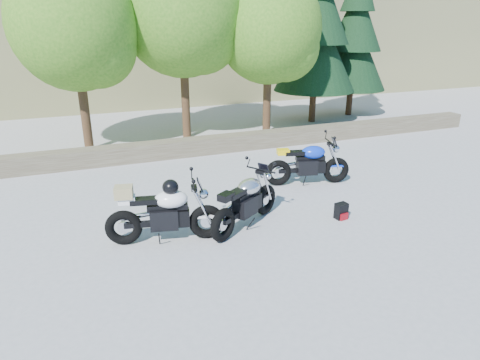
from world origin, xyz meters
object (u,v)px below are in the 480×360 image
at_px(silver_bike, 246,202).
at_px(blue_bike, 308,164).
at_px(white_bike, 164,212).
at_px(backpack, 341,211).

bearing_deg(silver_bike, blue_bike, 1.69).
bearing_deg(blue_bike, silver_bike, -131.65).
relative_size(silver_bike, blue_bike, 0.88).
xyz_separation_m(silver_bike, white_bike, (-1.62, -0.02, 0.07)).
xyz_separation_m(blue_bike, backpack, (-0.37, -2.02, -0.36)).
xyz_separation_m(silver_bike, blue_bike, (2.34, 1.62, 0.01)).
bearing_deg(silver_bike, backpack, -44.47).
bearing_deg(blue_bike, backpack, -86.71).
bearing_deg(backpack, white_bike, 166.52).
relative_size(white_bike, backpack, 6.45).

